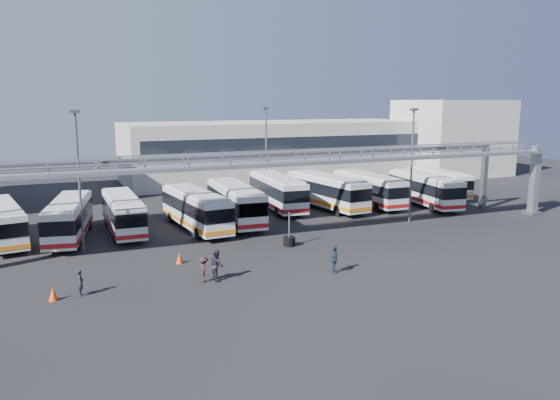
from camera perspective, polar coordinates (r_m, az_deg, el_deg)
name	(u,v)px	position (r m, az deg, el deg)	size (l,w,h in m)	color
ground	(330,256)	(39.08, 5.29, -5.81)	(140.00, 140.00, 0.00)	black
gantry	(296,169)	(43.12, 1.66, 3.22)	(51.40, 5.15, 7.10)	gray
warehouse	(276,150)	(77.33, -0.41, 5.22)	(42.00, 14.00, 8.00)	#9E9E99
building_right	(452,137)	(85.98, 17.49, 6.26)	(14.00, 12.00, 11.00)	#B2B2AD
light_pole_left	(79,174)	(41.24, -20.28, 2.57)	(0.70, 0.35, 10.21)	#4C4F54
light_pole_mid	(412,159)	(50.26, 13.62, 4.19)	(0.70, 0.35, 10.21)	#4C4F54
light_pole_back	(266,149)	(59.40, -1.47, 5.36)	(0.70, 0.35, 10.21)	#4C4F54
bus_0	(2,221)	(47.03, -27.02, -2.00)	(3.97, 10.46, 3.10)	silver
bus_1	(69,218)	(46.11, -21.21, -1.72)	(4.38, 10.82, 3.20)	silver
bus_2	(123,212)	(47.13, -16.09, -1.22)	(2.47, 10.36, 3.14)	silver
bus_3	(196,208)	(46.95, -8.79, -0.86)	(3.52, 11.09, 3.31)	silver
bus_4	(235,202)	(49.11, -4.71, -0.19)	(3.40, 11.54, 3.46)	silver
bus_5	(277,191)	(55.12, -0.30, 0.97)	(3.52, 11.47, 3.43)	silver
bus_6	(326,190)	(55.56, 4.87, 1.02)	(3.87, 11.57, 3.45)	silver
bus_7	(368,188)	(58.06, 9.23, 1.24)	(2.59, 10.87, 3.30)	silver
bus_8	(425,188)	(58.96, 14.87, 1.20)	(3.97, 11.28, 3.35)	silver
bus_9	(439,182)	(65.42, 16.24, 1.85)	(3.52, 10.25, 3.05)	silver
pedestrian_a	(80,283)	(32.95, -20.13, -8.10)	(0.56, 0.37, 1.53)	black
pedestrian_b	(217,265)	(33.71, -6.61, -6.78)	(0.92, 0.72, 1.90)	black
pedestrian_c	(204,269)	(33.53, -7.97, -7.19)	(1.02, 0.59, 1.59)	black
pedestrian_d	(334,259)	(35.06, 5.71, -6.19)	(1.05, 0.44, 1.79)	#1C2A32
cone_left	(53,294)	(32.82, -22.63, -9.02)	(0.50, 0.50, 0.79)	#E83E0C
cone_right	(179,258)	(37.67, -10.47, -5.96)	(0.47, 0.47, 0.75)	#E83E0C
tire_stack	(289,240)	(41.34, 0.97, -4.24)	(0.91, 0.91, 2.60)	black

